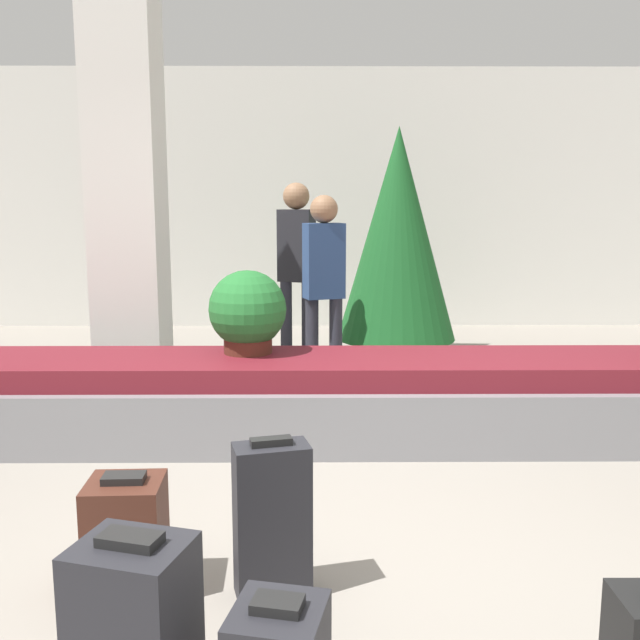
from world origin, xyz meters
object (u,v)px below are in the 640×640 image
Objects in this scene: pillar at (128,199)px; suitcase_3 at (272,520)px; traveler_1 at (324,276)px; decorated_tree at (397,235)px; suitcase_0 at (127,536)px; traveler_2 at (151,256)px; traveler_0 at (297,258)px; potted_plant_0 at (248,312)px.

pillar is 4.84× the size of suitcase_3.
traveler_1 is 0.70× the size of decorated_tree.
suitcase_0 is 0.22× the size of decorated_tree.
suitcase_3 is (0.59, -0.03, 0.08)m from suitcase_0.
pillar is 2.77m from decorated_tree.
suitcase_3 is 4.68m from traveler_2.
traveler_2 is (-1.46, 0.45, -0.02)m from traveler_0.
decorated_tree is at bearing 52.16° from traveler_0.
suitcase_3 is at bearing -82.28° from potted_plant_0.
decorated_tree reaches higher than traveler_0.
suitcase_0 is 3.36m from traveler_1.
suitcase_3 is at bearing -68.83° from traveler_0.
suitcase_3 is 1.17× the size of potted_plant_0.
pillar is 1.70m from traveler_1.
decorated_tree is at bearing -138.13° from traveler_1.
traveler_2 reaches higher than potted_plant_0.
pillar is at bearing -125.98° from traveler_0.
decorated_tree reaches higher than suitcase_3.
traveler_0 reaches higher than suitcase_0.
traveler_0 is at bearing -125.33° from traveler_2.
pillar is at bearing 101.05° from suitcase_0.
traveler_2 is at bearing -176.39° from decorated_tree.
decorated_tree reaches higher than traveler_1.
pillar is 1.42m from traveler_2.
pillar is 3.60m from suitcase_3.
traveler_0 is (1.33, 0.85, -0.54)m from pillar.
suitcase_0 is at bearing 172.87° from traveler_2.
suitcase_0 is 2.16m from potted_plant_0.
suitcase_3 is 0.41× the size of traveler_1.
traveler_1 reaches higher than suitcase_3.
potted_plant_0 is at bearing 79.13° from suitcase_0.
suitcase_0 is (0.73, -3.07, -1.36)m from pillar.
pillar is at bearing 167.59° from traveler_2.
traveler_2 is (-1.70, 1.20, 0.07)m from traveler_1.
traveler_2 is 2.48m from decorated_tree.
potted_plant_0 is at bearing 45.62° from traveler_1.
decorated_tree is (2.47, 0.16, 0.21)m from traveler_2.
pillar is 3.43m from suitcase_0.
suitcase_3 is 0.29× the size of decorated_tree.
traveler_0 reaches higher than traveler_2.
suitcase_0 is at bearing -109.55° from decorated_tree.
potted_plant_0 reaches higher than suitcase_3.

